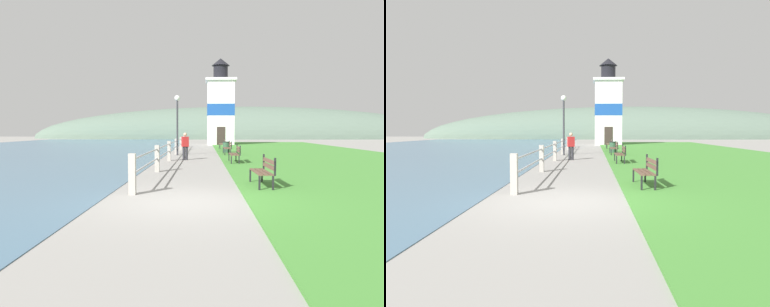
% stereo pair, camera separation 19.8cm
% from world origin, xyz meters
% --- Properties ---
extents(ground_plane, '(160.00, 160.00, 0.00)m').
position_xyz_m(ground_plane, '(0.00, 0.00, 0.00)').
color(ground_plane, gray).
extents(grass_verge, '(12.00, 48.68, 0.06)m').
position_xyz_m(grass_verge, '(7.49, 16.23, 0.03)').
color(grass_verge, '#428433').
rests_on(grass_verge, ground_plane).
extents(seawall_railing, '(0.18, 26.77, 1.08)m').
position_xyz_m(seawall_railing, '(-1.39, 14.29, 0.63)').
color(seawall_railing, '#A8A399').
rests_on(seawall_railing, ground_plane).
extents(park_bench_near, '(0.52, 1.66, 0.94)m').
position_xyz_m(park_bench_near, '(2.26, 2.28, 0.54)').
color(park_bench_near, brown).
rests_on(park_bench_near, ground_plane).
extents(park_bench_midway, '(0.48, 1.83, 0.94)m').
position_xyz_m(park_bench_midway, '(2.11, 10.15, 0.54)').
color(park_bench_midway, brown).
rests_on(park_bench_midway, ground_plane).
extents(park_bench_far, '(0.47, 2.00, 0.94)m').
position_xyz_m(park_bench_far, '(2.15, 16.35, 0.54)').
color(park_bench_far, brown).
rests_on(park_bench_far, ground_plane).
extents(park_bench_by_lighthouse, '(0.47, 1.83, 0.94)m').
position_xyz_m(park_bench_by_lighthouse, '(2.16, 23.41, 0.54)').
color(park_bench_by_lighthouse, brown).
rests_on(park_bench_by_lighthouse, ground_plane).
extents(lighthouse, '(3.33, 3.33, 9.51)m').
position_xyz_m(lighthouse, '(2.39, 33.01, 4.10)').
color(lighthouse, white).
rests_on(lighthouse, ground_plane).
extents(person_strolling, '(0.42, 0.32, 1.53)m').
position_xyz_m(person_strolling, '(-0.54, 12.20, 0.83)').
color(person_strolling, '#28282D').
rests_on(person_strolling, ground_plane).
extents(trash_bin, '(0.54, 0.54, 0.84)m').
position_xyz_m(trash_bin, '(2.13, 18.18, 0.42)').
color(trash_bin, '#2D5138').
rests_on(trash_bin, ground_plane).
extents(lamp_post, '(0.36, 0.36, 3.96)m').
position_xyz_m(lamp_post, '(-1.24, 16.08, 2.74)').
color(lamp_post, '#333338').
rests_on(lamp_post, ground_plane).
extents(distant_hillside, '(80.00, 16.00, 12.00)m').
position_xyz_m(distant_hillside, '(8.00, 62.45, 0.00)').
color(distant_hillside, '#566B5B').
rests_on(distant_hillside, ground_plane).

